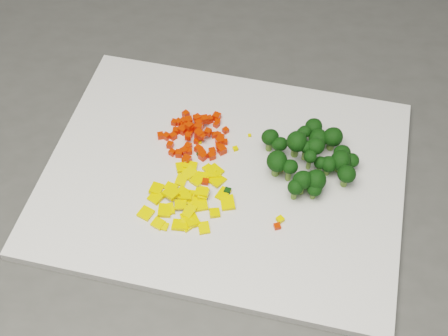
{
  "coord_description": "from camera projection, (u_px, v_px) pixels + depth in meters",
  "views": [
    {
      "loc": [
        -0.13,
        -0.28,
        1.51
      ],
      "look_at": [
        -0.08,
        0.17,
        0.92
      ],
      "focal_mm": 50.0,
      "sensor_mm": 36.0,
      "label": 1
    }
  ],
  "objects": [
    {
      "name": "counter_block",
      "position": [
        246.0,
        324.0,
        1.12
      ],
      "size": [
        1.15,
        0.89,
        0.9
      ],
      "primitive_type": "cube",
      "rotation": [
        0.0,
        0.0,
        -0.16
      ],
      "color": "#41413F",
      "rests_on": "ground"
    },
    {
      "name": "cutting_board",
      "position": [
        224.0,
        176.0,
        0.76
      ],
      "size": [
        0.51,
        0.46,
        0.01
      ],
      "primitive_type": "cube",
      "rotation": [
        0.0,
        0.0,
        -0.34
      ],
      "color": "silver",
      "rests_on": "counter_block"
    },
    {
      "name": "carrot_pile",
      "position": [
        197.0,
        127.0,
        0.78
      ],
      "size": [
        0.09,
        0.09,
        0.03
      ],
      "primitive_type": null,
      "color": "#F21B02",
      "rests_on": "cutting_board"
    },
    {
      "name": "pepper_pile",
      "position": [
        187.0,
        196.0,
        0.72
      ],
      "size": [
        0.11,
        0.11,
        0.02
      ],
      "primitive_type": null,
      "color": "yellow",
      "rests_on": "cutting_board"
    },
    {
      "name": "broccoli_pile",
      "position": [
        312.0,
        153.0,
        0.74
      ],
      "size": [
        0.11,
        0.11,
        0.05
      ],
      "primitive_type": null,
      "color": "black",
      "rests_on": "cutting_board"
    },
    {
      "name": "carrot_cube_0",
      "position": [
        198.0,
        127.0,
        0.78
      ],
      "size": [
        0.01,
        0.01,
        0.01
      ],
      "primitive_type": "cube",
      "rotation": [
        0.0,
        0.0,
        2.49
      ],
      "color": "#F21B02",
      "rests_on": "carrot_pile"
    },
    {
      "name": "carrot_cube_1",
      "position": [
        187.0,
        160.0,
        0.76
      ],
      "size": [
        0.01,
        0.01,
        0.01
      ],
      "primitive_type": "cube",
      "rotation": [
        0.0,
        0.0,
        0.95
      ],
      "color": "#F21B02",
      "rests_on": "carrot_pile"
    },
    {
      "name": "carrot_cube_2",
      "position": [
        174.0,
        122.0,
        0.8
      ],
      "size": [
        0.01,
        0.01,
        0.01
      ],
      "primitive_type": "cube",
      "rotation": [
        0.0,
        0.0,
        1.16
      ],
      "color": "#F21B02",
      "rests_on": "carrot_pile"
    },
    {
      "name": "carrot_cube_3",
      "position": [
        161.0,
        136.0,
        0.78
      ],
      "size": [
        0.01,
        0.01,
        0.01
      ],
      "primitive_type": "cube",
      "rotation": [
        0.0,
        0.0,
        0.11
      ],
      "color": "#F21B02",
      "rests_on": "carrot_pile"
    },
    {
      "name": "carrot_cube_4",
      "position": [
        208.0,
        132.0,
        0.78
      ],
      "size": [
        0.01,
        0.01,
        0.01
      ],
      "primitive_type": "cube",
      "rotation": [
        0.0,
        0.0,
        1.07
      ],
      "color": "#F21B02",
      "rests_on": "carrot_pile"
    },
    {
      "name": "carrot_cube_5",
      "position": [
        199.0,
        127.0,
        0.78
      ],
      "size": [
        0.01,
        0.01,
        0.01
      ],
      "primitive_type": "cube",
      "rotation": [
        0.0,
        0.0,
        1.12
      ],
      "color": "#F21B02",
      "rests_on": "carrot_pile"
    },
    {
      "name": "carrot_cube_6",
      "position": [
        219.0,
        146.0,
        0.77
      ],
      "size": [
        0.01,
        0.01,
        0.01
      ],
      "primitive_type": "cube",
      "rotation": [
        0.0,
        0.0,
        0.72
      ],
      "color": "#F21B02",
      "rests_on": "carrot_pile"
    },
    {
      "name": "carrot_cube_7",
      "position": [
        212.0,
        152.0,
        0.77
      ],
      "size": [
        0.01,
        0.01,
        0.01
      ],
      "primitive_type": "cube",
      "rotation": [
        0.0,
        0.0,
        0.17
      ],
      "color": "#F21B02",
      "rests_on": "carrot_pile"
    },
    {
      "name": "carrot_cube_8",
      "position": [
        199.0,
        123.0,
        0.79
      ],
      "size": [
        0.01,
        0.01,
        0.01
      ],
      "primitive_type": "cube",
      "rotation": [
        0.0,
        0.0,
        2.34
      ],
      "color": "#F21B02",
      "rests_on": "carrot_pile"
    },
    {
      "name": "carrot_cube_9",
      "position": [
        179.0,
        122.0,
        0.8
      ],
      "size": [
        0.01,
        0.01,
        0.01
      ],
      "primitive_type": "cube",
      "rotation": [
        0.0,
        0.0,
        2.32
      ],
      "color": "#F21B02",
      "rests_on": "carrot_pile"
    },
    {
      "name": "carrot_cube_10",
      "position": [
        191.0,
        128.0,
        0.79
      ],
      "size": [
        0.01,
        0.01,
        0.01
      ],
      "primitive_type": "cube",
      "rotation": [
        0.0,
        0.0,
        3.06
      ],
      "color": "#F21B02",
      "rests_on": "carrot_pile"
    },
    {
      "name": "carrot_cube_11",
      "position": [
        209.0,
        120.0,
        0.8
      ],
      "size": [
        0.01,
        0.01,
        0.01
      ],
      "primitive_type": "cube",
      "rotation": [
        0.0,
        0.0,
        0.37
      ],
      "color": "#F21B02",
      "rests_on": "carrot_pile"
    },
    {
      "name": "carrot_cube_12",
      "position": [
        197.0,
        117.0,
        0.8
      ],
      "size": [
        0.01,
        0.01,
        0.01
      ],
      "primitive_type": "cube",
      "rotation": [
        0.0,
        0.0,
        0.73
      ],
      "color": "#F21B02",
      "rests_on": "carrot_pile"
    },
    {
      "name": "carrot_cube_13",
      "position": [
        170.0,
        145.0,
        0.77
      ],
      "size": [
        0.01,
        0.01,
        0.01
      ],
      "primitive_type": "cube",
      "rotation": [
        0.0,
        0.0,
        2.74
      ],
      "color": "#F21B02",
      "rests_on": "carrot_pile"
    },
    {
      "name": "carrot_cube_14",
      "position": [
        172.0,
        153.0,
        0.77
      ],
      "size": [
        0.01,
        0.01,
        0.01
      ],
      "primitive_type": "cube",
      "rotation": [
        0.0,
        0.0,
        2.41
      ],
      "color": "#F21B02",
      "rests_on": "carrot_pile"
    },
    {
      "name": "carrot_cube_15",
      "position": [
        218.0,
        122.0,
        0.8
      ],
      "size": [
        0.01,
        0.01,
        0.01
      ],
      "primitive_type": "cube",
      "rotation": [
        0.0,
        0.0,
        1.32
      ],
      "color": "#F21B02",
      "rests_on": "carrot_pile"
    },
    {
      "name": "carrot_cube_16",
      "position": [
        199.0,
        136.0,
        0.78
      ],
      "size": [
        0.01,
        0.01,
        0.01
      ],
      "primitive_type": "cube",
      "rotation": [
        0.0,
        0.0,
        0.84
      ],
      "color": "#F21B02",
      "rests_on": "carrot_pile"
    },
    {
      "name": "carrot_cube_17",
      "position": [
        199.0,
        134.0,
        0.77
      ],
      "size": [
        0.01,
        0.01,
        0.01
      ],
      "primitive_type": "cube",
      "rotation": [
        0.0,
        0.0,
        0.59
      ],
      "color": "#F21B02",
      "rests_on": "carrot_pile"
    },
    {
      "name": "carrot_cube_18",
      "position": [
        188.0,
        147.0,
        0.77
      ],
      "size": [
        0.01,
        0.01,
        0.01
      ],
      "primitive_type": "cube",
      "rotation": [
        0.0,
        0.0,
        2.58
      ],
      "color": "#F21B02",
      "rests_on": "carrot_pile"
    },
    {
      "name": "carrot_cube_19",
      "position": [
        186.0,
        114.0,
        0.81
      ],
      "size": [
        0.01,
        0.01,
        0.01
      ],
      "primitive_type": "cube",
      "rotation": [
        0.0,
        0.0,
        2.23
      ],
      "color": "#F21B02",
      "rests_on": "carrot_pile"
    },
    {
      "name": "carrot_cube_20",
      "position": [
        197.0,
        141.0,
        0.78
      ],
      "size": [
        0.01,
        0.01,
        0.01
      ],
      "primitive_type": "cube",
      "rotation": [
        0.0,
        0.0,
        1.14
      ],
      "color": "#F21B02",
      "rests_on": "carrot_pile"
    },
    {
      "name": "carrot_cube_21",
      "position": [
        221.0,
        141.0,
        0.78
      ],
      "size": [
        0.01,
        0.01,
        0.01
      ],
      "primitive_type": "cube",
      "rotation": [
        0.0,
        0.0,
        1.69
      ],
      "color": "#F21B02",
      "rests_on": "carrot_pile"
    },
    {
      "name": "carrot_cube_22",
      "position": [
        179.0,
        154.0,
        0.76
      ],
      "size": [
        0.01,
        0.01,
        0.01
      ],
      "primitive_type": "cube",
      "rotation": [
        0.0,
        0.0,
        2.93
      ],
      "color": "#F21B02",
      "rests_on": "carrot_pile"
    },
    {
      "name": "carrot_cube_23",
      "position": [
        218.0,
        134.0,
        0.79
      ],
      "size": [
        0.01,
        0.01,
        0.01
      ],
      "primitive_type": "cube",
      "rotation": [
        0.0,
        0.0,
        2.55
      ],
      "color": "#F21B02",
      "rests_on": "carrot_pile"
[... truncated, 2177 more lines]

